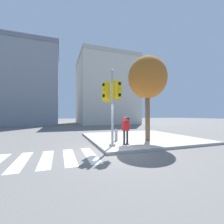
{
  "coord_description": "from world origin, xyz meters",
  "views": [
    {
      "loc": [
        -2.61,
        -7.17,
        1.89
      ],
      "look_at": [
        0.31,
        1.08,
        2.08
      ],
      "focal_mm": 24.0,
      "sensor_mm": 36.0,
      "label": 1
    }
  ],
  "objects_px": {
    "fire_hydrant": "(116,135)",
    "person_photographer": "(126,128)",
    "street_tree": "(147,78)",
    "traffic_signal_pole": "(110,97)"
  },
  "relations": [
    {
      "from": "traffic_signal_pole",
      "to": "person_photographer",
      "type": "distance_m",
      "value": 2.04
    },
    {
      "from": "street_tree",
      "to": "fire_hydrant",
      "type": "distance_m",
      "value": 4.46
    },
    {
      "from": "street_tree",
      "to": "fire_hydrant",
      "type": "bearing_deg",
      "value": 164.33
    },
    {
      "from": "person_photographer",
      "to": "fire_hydrant",
      "type": "xyz_separation_m",
      "value": [
        -0.1,
        1.34,
        -0.6
      ]
    },
    {
      "from": "street_tree",
      "to": "traffic_signal_pole",
      "type": "bearing_deg",
      "value": -162.14
    },
    {
      "from": "traffic_signal_pole",
      "to": "street_tree",
      "type": "bearing_deg",
      "value": 17.86
    },
    {
      "from": "fire_hydrant",
      "to": "traffic_signal_pole",
      "type": "bearing_deg",
      "value": -121.26
    },
    {
      "from": "fire_hydrant",
      "to": "person_photographer",
      "type": "bearing_deg",
      "value": -85.87
    },
    {
      "from": "person_photographer",
      "to": "street_tree",
      "type": "xyz_separation_m",
      "value": [
        1.99,
        0.75,
        3.3
      ]
    },
    {
      "from": "person_photographer",
      "to": "fire_hydrant",
      "type": "distance_m",
      "value": 1.47
    }
  ]
}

